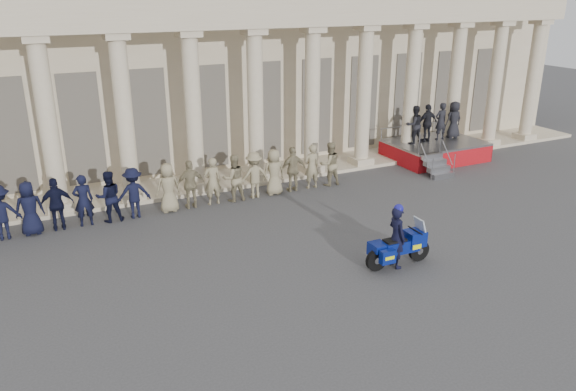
# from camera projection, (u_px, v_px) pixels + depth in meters

# --- Properties ---
(ground) EXTENTS (90.00, 90.00, 0.00)m
(ground) POSITION_uv_depth(u_px,v_px,m) (323.00, 268.00, 16.49)
(ground) COLOR #3B3B3D
(ground) RESTS_ON ground
(building) EXTENTS (40.00, 12.50, 9.00)m
(building) POSITION_uv_depth(u_px,v_px,m) (176.00, 58.00, 27.35)
(building) COLOR #C1B091
(building) RESTS_ON ground
(officer_rank) EXTENTS (18.23, 0.70, 1.84)m
(officer_rank) POSITION_uv_depth(u_px,v_px,m) (107.00, 197.00, 19.48)
(officer_rank) COLOR black
(officer_rank) RESTS_ON ground
(reviewing_stand) EXTENTS (4.34, 4.14, 2.66)m
(reviewing_stand) POSITION_uv_depth(u_px,v_px,m) (434.00, 132.00, 26.52)
(reviewing_stand) COLOR gray
(reviewing_stand) RESTS_ON ground
(motorcycle) EXTENTS (2.17, 0.89, 1.39)m
(motorcycle) POSITION_uv_depth(u_px,v_px,m) (399.00, 247.00, 16.45)
(motorcycle) COLOR black
(motorcycle) RESTS_ON ground
(rider) EXTENTS (0.46, 0.69, 1.96)m
(rider) POSITION_uv_depth(u_px,v_px,m) (397.00, 236.00, 16.27)
(rider) COLOR black
(rider) RESTS_ON ground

